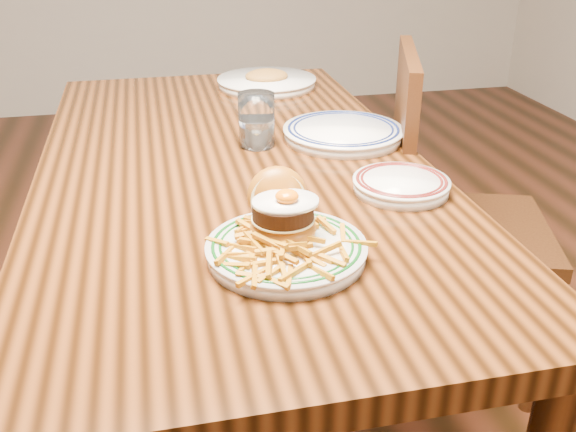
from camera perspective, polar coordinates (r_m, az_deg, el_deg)
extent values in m
plane|color=black|center=(1.86, -4.02, -17.02)|extent=(6.00, 6.00, 0.00)
cube|color=black|center=(1.46, -4.90, 4.12)|extent=(0.85, 1.60, 0.05)
cylinder|color=black|center=(2.29, -16.24, 1.35)|extent=(0.07, 0.07, 0.70)
cylinder|color=black|center=(2.34, 1.77, 3.02)|extent=(0.07, 0.07, 0.70)
cube|color=#3E220C|center=(1.85, 15.69, -1.32)|extent=(0.56, 0.56, 0.04)
cube|color=#3E220C|center=(1.73, 10.19, 6.52)|extent=(0.17, 0.42, 0.47)
cylinder|color=#3E220C|center=(2.16, 19.17, -4.77)|extent=(0.04, 0.04, 0.43)
cylinder|color=#3E220C|center=(2.10, 9.17, -4.40)|extent=(0.04, 0.04, 0.43)
cylinder|color=#3E220C|center=(1.86, 21.41, -10.69)|extent=(0.04, 0.04, 0.43)
cylinder|color=#3E220C|center=(1.79, 9.59, -10.51)|extent=(0.04, 0.04, 0.43)
cylinder|color=white|center=(1.04, -0.15, -3.26)|extent=(0.26, 0.26, 0.02)
cylinder|color=white|center=(1.04, -0.15, -2.64)|extent=(0.26, 0.26, 0.01)
torus|color=#0C4511|center=(1.04, -0.15, -2.55)|extent=(0.24, 0.24, 0.01)
torus|color=#0C4511|center=(1.04, -0.15, -2.55)|extent=(0.22, 0.22, 0.01)
ellipsoid|color=#8F4912|center=(1.06, -0.43, -1.11)|extent=(0.11, 0.11, 0.05)
cylinder|color=beige|center=(1.05, -0.44, -0.22)|extent=(0.11, 0.11, 0.00)
cylinder|color=black|center=(1.04, -0.44, 0.50)|extent=(0.10, 0.10, 0.03)
ellipsoid|color=white|center=(1.04, -0.22, 1.28)|extent=(0.11, 0.09, 0.01)
ellipsoid|color=orange|center=(1.03, -0.09, 1.76)|extent=(0.04, 0.04, 0.02)
ellipsoid|color=#8F4912|center=(1.10, -0.96, 1.77)|extent=(0.11, 0.09, 0.12)
cylinder|color=beige|center=(1.09, -0.82, 1.32)|extent=(0.10, 0.04, 0.09)
cylinder|color=white|center=(1.30, 10.00, 2.54)|extent=(0.19, 0.19, 0.02)
cylinder|color=white|center=(1.30, 10.05, 3.08)|extent=(0.19, 0.19, 0.01)
torus|color=#551613|center=(1.30, 10.06, 3.17)|extent=(0.18, 0.18, 0.01)
torus|color=#551613|center=(1.30, 10.06, 3.17)|extent=(0.16, 0.16, 0.01)
cube|color=silver|center=(1.31, 10.78, 3.39)|extent=(0.10, 0.09, 0.00)
cylinder|color=white|center=(1.58, 4.92, 7.20)|extent=(0.29, 0.29, 0.02)
cylinder|color=white|center=(1.58, 4.94, 7.69)|extent=(0.29, 0.29, 0.01)
torus|color=#0E1949|center=(1.58, 4.94, 7.77)|extent=(0.27, 0.27, 0.01)
torus|color=#0E1949|center=(1.58, 4.94, 7.77)|extent=(0.24, 0.24, 0.01)
cylinder|color=white|center=(1.52, -2.81, 8.52)|extent=(0.08, 0.08, 0.13)
cylinder|color=silver|center=(1.53, -2.79, 7.46)|extent=(0.07, 0.07, 0.06)
cylinder|color=white|center=(2.04, -1.91, 11.68)|extent=(0.30, 0.30, 0.02)
cylinder|color=white|center=(2.04, -1.91, 12.07)|extent=(0.31, 0.31, 0.01)
ellipsoid|color=#AF7732|center=(2.04, -1.92, 12.35)|extent=(0.13, 0.11, 0.04)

